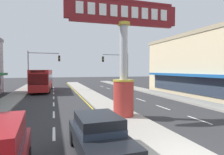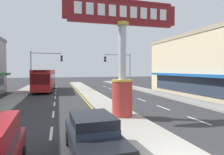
# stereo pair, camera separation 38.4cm
# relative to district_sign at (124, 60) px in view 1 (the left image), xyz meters

# --- Properties ---
(median_strip) EXTENTS (2.49, 52.00, 0.14)m
(median_strip) POSITION_rel_district_sign_xyz_m (0.00, 11.24, -3.84)
(median_strip) COLOR #A39E93
(median_strip) RESTS_ON ground
(sidewalk_left) EXTENTS (2.23, 60.00, 0.18)m
(sidewalk_left) POSITION_rel_district_sign_xyz_m (-8.96, 9.24, -3.82)
(sidewalk_left) COLOR gray
(sidewalk_left) RESTS_ON ground
(sidewalk_right) EXTENTS (2.23, 60.00, 0.18)m
(sidewalk_right) POSITION_rel_district_sign_xyz_m (8.96, 9.24, -3.82)
(sidewalk_right) COLOR gray
(sidewalk_right) RESTS_ON ground
(lane_markings) EXTENTS (9.23, 52.00, 0.01)m
(lane_markings) POSITION_rel_district_sign_xyz_m (0.00, 9.88, -3.90)
(lane_markings) COLOR silver
(lane_markings) RESTS_ON ground
(district_sign) EXTENTS (7.81, 1.44, 7.81)m
(district_sign) POSITION_rel_district_sign_xyz_m (0.00, 0.00, 0.00)
(district_sign) COLOR #B7332D
(district_sign) RESTS_ON median_strip
(traffic_light_left_side) EXTENTS (4.86, 0.46, 6.20)m
(traffic_light_left_side) POSITION_rel_district_sign_xyz_m (-6.48, 19.86, 0.34)
(traffic_light_left_side) COLOR slate
(traffic_light_left_side) RESTS_ON ground
(traffic_light_right_side) EXTENTS (4.86, 0.46, 6.20)m
(traffic_light_right_side) POSITION_rel_district_sign_xyz_m (6.48, 20.00, 0.34)
(traffic_light_right_side) COLOR slate
(traffic_light_right_side) RESTS_ON ground
(bus_near_right_lane) EXTENTS (2.90, 11.28, 3.26)m
(bus_near_right_lane) POSITION_rel_district_sign_xyz_m (-6.20, 19.16, -2.04)
(bus_near_right_lane) COLOR #B21E1E
(bus_near_right_lane) RESTS_ON ground
(sedan_near_left_lane) EXTENTS (1.97, 4.37, 1.53)m
(sedan_near_left_lane) POSITION_rel_district_sign_xyz_m (-2.90, -5.07, -3.12)
(sedan_near_left_lane) COLOR black
(sedan_near_left_lane) RESTS_ON ground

